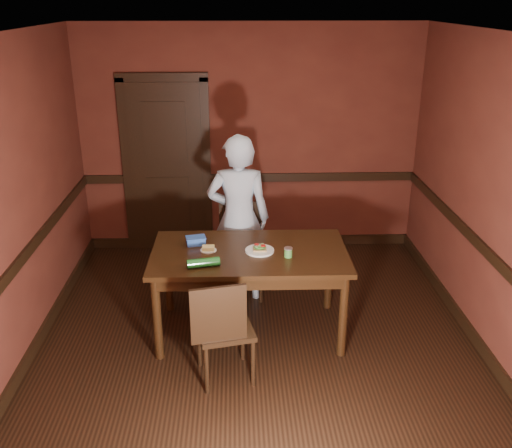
{
  "coord_description": "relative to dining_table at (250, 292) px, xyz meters",
  "views": [
    {
      "loc": [
        -0.18,
        -4.4,
        2.96
      ],
      "look_at": [
        0.0,
        0.35,
        1.05
      ],
      "focal_mm": 40.0,
      "sensor_mm": 36.0,
      "label": 1
    }
  ],
  "objects": [
    {
      "name": "baseboard_back",
      "position": [
        0.06,
        1.98,
        -0.35
      ],
      "size": [
        4.0,
        0.03,
        0.12
      ],
      "primitive_type": "cube",
      "color": "black",
      "rests_on": "ground"
    },
    {
      "name": "wall_back",
      "position": [
        0.06,
        1.99,
        0.94
      ],
      "size": [
        4.0,
        0.02,
        2.7
      ],
      "primitive_type": "cube",
      "color": "#58251A",
      "rests_on": "ground"
    },
    {
      "name": "sandwich_plate",
      "position": [
        0.09,
        -0.01,
        0.43
      ],
      "size": [
        0.26,
        0.26,
        0.07
      ],
      "rotation": [
        0.0,
        0.0,
        0.09
      ],
      "color": "white",
      "rests_on": "dining_table"
    },
    {
      "name": "dado_back",
      "position": [
        0.06,
        1.98,
        0.49
      ],
      "size": [
        4.0,
        0.03,
        0.1
      ],
      "primitive_type": "cube",
      "color": "black",
      "rests_on": "ground"
    },
    {
      "name": "floor",
      "position": [
        0.06,
        -0.26,
        -0.41
      ],
      "size": [
        4.0,
        4.5,
        0.01
      ],
      "primitive_type": "cube",
      "color": "black",
      "rests_on": "ground"
    },
    {
      "name": "food_tub",
      "position": [
        -0.49,
        0.17,
        0.45
      ],
      "size": [
        0.2,
        0.16,
        0.08
      ],
      "rotation": [
        0.0,
        0.0,
        0.2
      ],
      "color": "blue",
      "rests_on": "dining_table"
    },
    {
      "name": "cheese_saucer",
      "position": [
        -0.37,
        0.02,
        0.43
      ],
      "size": [
        0.15,
        0.15,
        0.05
      ],
      "rotation": [
        0.0,
        0.0,
        0.1
      ],
      "color": "white",
      "rests_on": "dining_table"
    },
    {
      "name": "baseboard_left",
      "position": [
        -1.92,
        -0.26,
        -0.35
      ],
      "size": [
        0.03,
        4.5,
        0.12
      ],
      "primitive_type": "cube",
      "color": "black",
      "rests_on": "ground"
    },
    {
      "name": "chair_near",
      "position": [
        -0.22,
        -0.68,
        0.06
      ],
      "size": [
        0.52,
        0.52,
        0.94
      ],
      "primitive_type": null,
      "rotation": [
        0.0,
        0.0,
        3.35
      ],
      "color": "black",
      "rests_on": "floor"
    },
    {
      "name": "dining_table",
      "position": [
        0.0,
        0.0,
        0.0
      ],
      "size": [
        1.77,
        1.0,
        0.82
      ],
      "primitive_type": "cube",
      "rotation": [
        0.0,
        0.0,
        -0.01
      ],
      "color": "black",
      "rests_on": "floor"
    },
    {
      "name": "wrapped_veg",
      "position": [
        -0.4,
        -0.3,
        0.45
      ],
      "size": [
        0.29,
        0.13,
        0.08
      ],
      "primitive_type": "cylinder",
      "rotation": [
        0.0,
        1.57,
        0.21
      ],
      "color": "#185019",
      "rests_on": "dining_table"
    },
    {
      "name": "chair_far",
      "position": [
        -0.08,
        0.71,
        0.07
      ],
      "size": [
        0.47,
        0.47,
        0.97
      ],
      "primitive_type": null,
      "rotation": [
        0.0,
        0.0,
        0.05
      ],
      "color": "black",
      "rests_on": "floor"
    },
    {
      "name": "dado_left",
      "position": [
        -1.92,
        -0.26,
        0.49
      ],
      "size": [
        0.03,
        4.5,
        0.1
      ],
      "primitive_type": "cube",
      "color": "black",
      "rests_on": "ground"
    },
    {
      "name": "baseboard_right",
      "position": [
        2.05,
        -0.26,
        -0.35
      ],
      "size": [
        0.03,
        4.5,
        0.12
      ],
      "primitive_type": "cube",
      "color": "black",
      "rests_on": "ground"
    },
    {
      "name": "dado_right",
      "position": [
        2.05,
        -0.26,
        0.49
      ],
      "size": [
        0.03,
        4.5,
        0.1
      ],
      "primitive_type": "cube",
      "color": "black",
      "rests_on": "ground"
    },
    {
      "name": "wall_front",
      "position": [
        0.06,
        -2.51,
        0.94
      ],
      "size": [
        4.0,
        0.02,
        2.7
      ],
      "primitive_type": "cube",
      "color": "#58251A",
      "rests_on": "ground"
    },
    {
      "name": "sauce_jar",
      "position": [
        0.34,
        -0.13,
        0.46
      ],
      "size": [
        0.08,
        0.08,
        0.09
      ],
      "rotation": [
        0.0,
        0.0,
        -0.21
      ],
      "color": "#4B903C",
      "rests_on": "dining_table"
    },
    {
      "name": "wall_left",
      "position": [
        -1.94,
        -0.26,
        0.94
      ],
      "size": [
        0.02,
        4.5,
        2.7
      ],
      "primitive_type": "cube",
      "color": "#58251A",
      "rests_on": "ground"
    },
    {
      "name": "ceiling",
      "position": [
        0.06,
        -0.26,
        2.29
      ],
      "size": [
        4.0,
        4.5,
        0.01
      ],
      "primitive_type": "cube",
      "color": "silver",
      "rests_on": "ground"
    },
    {
      "name": "door",
      "position": [
        -0.94,
        1.96,
        0.68
      ],
      "size": [
        1.05,
        0.07,
        2.2
      ],
      "color": "black",
      "rests_on": "ground"
    },
    {
      "name": "wall_right",
      "position": [
        2.06,
        -0.26,
        0.94
      ],
      "size": [
        0.02,
        4.5,
        2.7
      ],
      "primitive_type": "cube",
      "color": "#58251A",
      "rests_on": "ground"
    },
    {
      "name": "person",
      "position": [
        -0.09,
        0.69,
        0.46
      ],
      "size": [
        0.65,
        0.44,
        1.74
      ],
      "primitive_type": "imported",
      "rotation": [
        0.0,
        0.0,
        3.1
      ],
      "color": "silver",
      "rests_on": "floor"
    }
  ]
}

